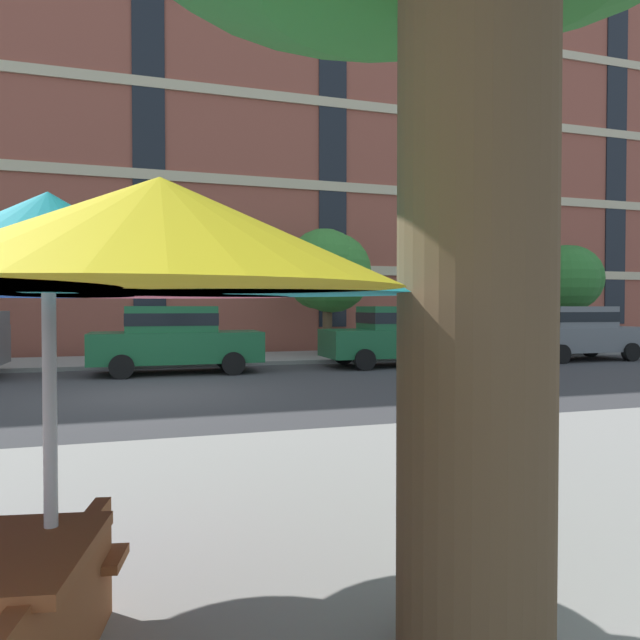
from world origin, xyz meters
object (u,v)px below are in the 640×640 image
Objects in this scene: sedan_gray at (575,331)px; street_tree_right at (567,278)px; sedan_green_midblock at (398,334)px; street_tree_middle at (326,272)px; patio_umbrella at (48,250)px; sedan_green at (175,337)px.

sedan_gray is 1.05× the size of street_tree_right.
sedan_green_midblock is 1.00× the size of street_tree_middle.
sedan_green_midblock is 3.76m from street_tree_middle.
patio_umbrella is at bearing -135.91° from street_tree_right.
sedan_green_midblock is 1.27× the size of patio_umbrella.
patio_umbrella is at bearing -120.75° from sedan_green_midblock.
sedan_green and sedan_green_midblock have the same top height.
street_tree_right is at bearing 54.38° from sedan_gray.
street_tree_middle is at bearing 159.67° from sedan_gray.
patio_umbrella is at bearing -94.90° from sedan_green.
patio_umbrella is at bearing -111.73° from street_tree_middle.
sedan_green_midblock is at bearing -64.96° from street_tree_middle.
street_tree_right is at bearing 10.52° from sedan_green.
sedan_gray is 3.92m from street_tree_right.
street_tree_right is (14.87, 2.76, 1.95)m from sedan_green.
street_tree_right is (8.40, 2.76, 1.95)m from sedan_green_midblock.
sedan_green is 1.27× the size of patio_umbrella.
street_tree_middle is (-7.77, 2.88, 2.00)m from sedan_gray.
street_tree_right is at bearing 44.09° from patio_umbrella.
patio_umbrella reaches higher than sedan_gray.
street_tree_middle reaches higher than sedan_gray.
sedan_gray is (12.89, 0.00, 0.00)m from sedan_green.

